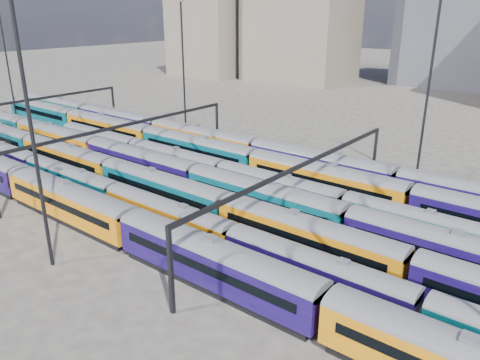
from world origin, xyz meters
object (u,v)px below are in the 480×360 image
Objects in this scene: rake_1 at (315,268)px; mast_2 at (31,127)px; rake_0 at (132,224)px; rake_2 at (226,206)px.

mast_2 reaches higher than rake_1.
rake_0 is at bearing -165.02° from rake_1.
rake_1 is 5.10× the size of mast_2.
rake_0 is at bearing 61.04° from mast_2.
rake_0 is 5.26× the size of mast_2.
rake_1 is at bearing 14.98° from rake_0.
mast_2 is at bearing -118.96° from rake_0.
rake_2 is (-14.43, 5.00, 0.32)m from rake_1.
mast_2 reaches higher than rake_2.
rake_2 is 21.95m from mast_2.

